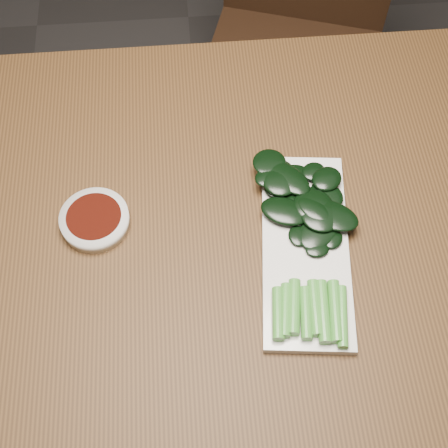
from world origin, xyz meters
TOP-DOWN VIEW (x-y plane):
  - ground at (0.00, 0.00)m, footprint 6.00×6.00m
  - table at (0.00, 0.00)m, footprint 1.40×0.80m
  - chair_far at (0.26, 0.68)m, footprint 0.54×0.54m
  - sauce_bowl at (-0.18, 0.01)m, footprint 0.11×0.11m
  - serving_plate at (0.14, -0.06)m, footprint 0.17×0.35m
  - gai_lan at (0.15, -0.02)m, footprint 0.17×0.35m

SIDE VIEW (x-z plane):
  - ground at x=0.00m, z-range 0.00..0.00m
  - chair_far at x=0.26m, z-range 0.04..0.93m
  - table at x=0.00m, z-range 0.30..1.05m
  - serving_plate at x=0.14m, z-range 0.75..0.76m
  - sauce_bowl at x=-0.18m, z-range 0.75..0.78m
  - gai_lan at x=0.15m, z-range 0.76..0.79m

